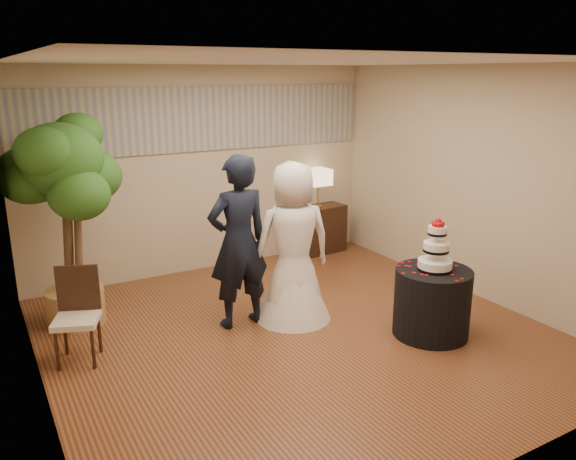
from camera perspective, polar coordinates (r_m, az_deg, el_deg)
floor at (r=6.10m, az=1.08°, el=-10.56°), size 5.00×5.00×0.00m
ceiling at (r=5.47m, az=1.24°, el=16.76°), size 5.00×5.00×0.00m
wall_back at (r=7.82m, az=-8.40°, el=5.99°), size 5.00×0.06×2.80m
wall_front at (r=3.80m, az=21.12°, el=-5.41°), size 5.00×0.06×2.80m
wall_left at (r=4.87m, az=-24.94°, el=-1.30°), size 0.06×5.00×2.80m
wall_right at (r=7.21m, az=18.48°, el=4.52°), size 0.06×5.00×2.80m
mural_border at (r=7.72m, az=-8.55°, el=11.10°), size 4.90×0.02×0.85m
groom at (r=6.02m, az=-5.07°, el=-1.25°), size 0.70×0.47×1.90m
bride at (r=6.18m, az=0.51°, el=-1.24°), size 1.03×1.01×1.80m
cake_table at (r=6.15m, az=14.42°, el=-7.13°), size 0.89×0.89×0.73m
wedding_cake at (r=5.94m, az=14.84°, el=-1.42°), size 0.36×0.36×0.56m
console at (r=8.64m, az=3.00°, el=0.03°), size 0.91×0.47×0.73m
table_lamp at (r=8.49m, az=3.06°, el=4.29°), size 0.32×0.32×0.58m
ficus_tree at (r=6.41m, az=-21.58°, el=0.79°), size 1.43×1.43×2.34m
side_chair at (r=5.75m, az=-20.72°, el=-8.31°), size 0.56×0.57×0.92m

